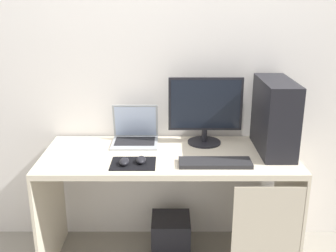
% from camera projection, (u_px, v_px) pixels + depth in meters
% --- Properties ---
extents(wall_back, '(4.00, 0.05, 2.60)m').
position_uv_depth(wall_back, '(168.00, 60.00, 2.65)').
color(wall_back, silver).
rests_on(wall_back, ground_plane).
extents(desk, '(1.56, 0.63, 0.78)m').
position_uv_depth(desk, '(171.00, 177.00, 2.52)').
color(desk, beige).
rests_on(desk, ground_plane).
extents(pc_tower, '(0.19, 0.47, 0.45)m').
position_uv_depth(pc_tower, '(274.00, 116.00, 2.46)').
color(pc_tower, black).
rests_on(pc_tower, desk).
extents(monitor, '(0.48, 0.22, 0.44)m').
position_uv_depth(monitor, '(204.00, 111.00, 2.58)').
color(monitor, black).
rests_on(monitor, desk).
extents(laptop, '(0.30, 0.25, 0.25)m').
position_uv_depth(laptop, '(134.00, 135.00, 2.65)').
color(laptop, '#9EA3A8').
rests_on(laptop, desk).
extents(keyboard, '(0.42, 0.14, 0.02)m').
position_uv_depth(keyboard, '(214.00, 163.00, 2.31)').
color(keyboard, '#232326').
rests_on(keyboard, desk).
extents(mousepad, '(0.26, 0.20, 0.00)m').
position_uv_depth(mousepad, '(132.00, 164.00, 2.32)').
color(mousepad, black).
rests_on(mousepad, desk).
extents(mouse_left, '(0.06, 0.10, 0.03)m').
position_uv_depth(mouse_left, '(140.00, 160.00, 2.33)').
color(mouse_left, black).
rests_on(mouse_left, mousepad).
extents(mouse_right, '(0.06, 0.10, 0.03)m').
position_uv_depth(mouse_right, '(123.00, 162.00, 2.30)').
color(mouse_right, black).
rests_on(mouse_right, mousepad).
extents(subwoofer, '(0.26, 0.26, 0.26)m').
position_uv_depth(subwoofer, '(170.00, 235.00, 2.77)').
color(subwoofer, black).
rests_on(subwoofer, ground_plane).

